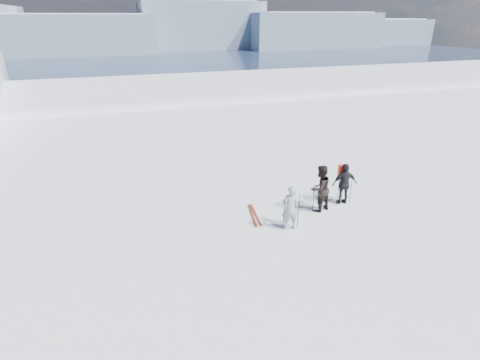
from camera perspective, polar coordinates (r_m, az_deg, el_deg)
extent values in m
plane|color=white|center=(73.21, -12.17, 3.76)|extent=(220.00, 208.01, 71.62)
cube|color=white|center=(41.48, -8.42, 4.66)|extent=(180.00, 16.00, 14.00)
plane|color=navy|center=(301.07, -17.47, 15.71)|extent=(820.00, 820.00, 0.00)
cube|color=slate|center=(450.35, -23.88, 19.64)|extent=(160.00, 80.00, 38.00)
cube|color=white|center=(450.00, -24.24, 21.64)|extent=(136.00, 70.00, 8.00)
cube|color=slate|center=(490.52, -6.08, 22.39)|extent=(140.00, 80.00, 52.00)
cube|color=white|center=(490.55, -6.21, 25.07)|extent=(119.00, 70.00, 8.00)
cube|color=slate|center=(507.44, 10.35, 21.52)|extent=(160.00, 80.00, 40.00)
cube|color=white|center=(507.16, 10.51, 23.44)|extent=(136.00, 70.00, 8.00)
cube|color=slate|center=(597.15, 19.81, 20.49)|extent=(130.00, 80.00, 32.00)
cube|color=white|center=(596.84, 19.99, 21.73)|extent=(110.50, 70.00, 8.00)
imported|color=#989CA5|center=(13.07, 7.65, -4.22)|extent=(0.65, 0.47, 1.64)
imported|color=black|center=(14.45, 12.08, -1.26)|extent=(1.06, 0.93, 1.85)
imported|color=black|center=(15.25, 15.62, -0.58)|extent=(1.04, 0.55, 1.70)
cube|color=red|center=(15.06, 15.69, 3.61)|extent=(0.39, 0.25, 0.49)
cylinder|color=black|center=(13.00, 6.68, -5.46)|extent=(0.02, 0.02, 1.19)
cylinder|color=black|center=(13.24, 8.89, -4.62)|extent=(0.02, 0.02, 1.35)
cylinder|color=black|center=(14.37, 11.14, -2.77)|extent=(0.02, 0.02, 1.19)
cylinder|color=black|center=(14.66, 13.03, -2.05)|extent=(0.02, 0.02, 1.35)
cylinder|color=black|center=(15.13, 14.71, -1.75)|extent=(0.02, 0.02, 1.18)
cylinder|color=black|center=(15.39, 16.52, -1.50)|extent=(0.02, 0.02, 1.19)
cube|color=black|center=(14.15, 1.87, -5.40)|extent=(0.38, 1.69, 0.03)
cube|color=black|center=(14.19, 2.41, -5.31)|extent=(0.29, 1.70, 0.03)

